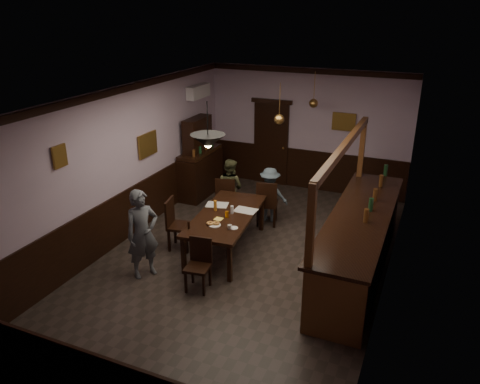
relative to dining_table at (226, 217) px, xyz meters
The scene contains 31 objects.
room 0.95m from the dining_table, 27.00° to the right, with size 5.01×8.01×3.01m.
dining_table is the anchor object (origin of this frame).
chair_far_left 1.35m from the dining_table, 114.76° to the left, with size 0.51×0.51×0.98m.
chair_far_right 1.36m from the dining_table, 75.68° to the left, with size 0.52×0.52×1.00m.
chair_near 1.34m from the dining_table, 84.41° to the right, with size 0.43×0.43×0.88m.
chair_side 0.96m from the dining_table, 161.69° to the right, with size 0.51×0.51×1.00m.
person_standing 1.64m from the dining_table, 124.34° to the right, with size 0.57×0.38×1.57m, color #545960.
person_seated_left 1.61m from the dining_table, 111.88° to the left, with size 0.63×0.49×1.30m, color #4A4C2D.
person_seated_right 1.62m from the dining_table, 79.50° to the left, with size 0.77×0.44×1.19m, color slate.
newspaper_left 0.46m from the dining_table, 136.93° to the left, with size 0.42×0.30×0.01m, color silver.
newspaper_right 0.41m from the dining_table, 46.55° to the left, with size 0.42×0.30×0.01m, color silver.
napkin 0.26m from the dining_table, 96.95° to the right, with size 0.15×0.15×0.00m, color #FAD95C.
saucer 0.62m from the dining_table, 51.94° to the right, with size 0.15×0.15×0.01m, color white.
coffee_cup 0.65m from the dining_table, 59.22° to the right, with size 0.08×0.08×0.07m, color white.
pastry_plate 0.52m from the dining_table, 87.69° to the right, with size 0.22×0.22×0.01m, color white.
pastry_ring_a 0.54m from the dining_table, 96.60° to the right, with size 0.13×0.13×0.04m, color #C68C47.
pastry_ring_b 0.49m from the dining_table, 85.84° to the right, with size 0.13×0.13×0.04m, color #C68C47.
soda_can 0.19m from the dining_table, 57.96° to the right, with size 0.07×0.07×0.12m, color orange.
beer_glass 0.31m from the dining_table, 165.03° to the left, with size 0.06×0.06×0.20m, color #BF721E.
water_glass 0.18m from the dining_table, 38.99° to the left, with size 0.06×0.06×0.15m, color silver.
pepper_mill 0.88m from the dining_table, 112.46° to the right, with size 0.04×0.04×0.14m, color black.
sideboard 2.93m from the dining_table, 127.43° to the left, with size 0.52×1.44×1.91m.
bar_counter 2.44m from the dining_table, ahead, with size 0.96×4.13×2.31m.
door_back 3.78m from the dining_table, 97.13° to the left, with size 0.90×0.06×2.10m, color black.
ac_unit 3.75m from the dining_table, 126.00° to the left, with size 0.20×0.85×0.30m.
picture_left_small 3.09m from the dining_table, 138.06° to the right, with size 0.04×0.28×0.36m.
picture_left_large 2.34m from the dining_table, 164.05° to the left, with size 0.04×0.62×0.48m.
picture_back 4.12m from the dining_table, 70.37° to the left, with size 0.55×0.04×0.42m.
pendant_iron 1.86m from the dining_table, 84.31° to the right, with size 0.56×0.56×0.74m.
pendant_brass_mid 2.17m from the dining_table, 68.36° to the left, with size 0.20×0.20×0.81m.
pendant_brass_far 3.60m from the dining_table, 76.83° to the left, with size 0.20×0.20×0.81m.
Camera 1 is at (2.94, -6.93, 4.39)m, focal length 35.00 mm.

